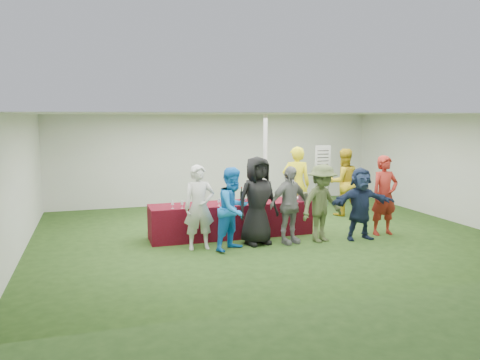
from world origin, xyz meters
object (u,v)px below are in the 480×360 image
object	(u,v)px
customer_0	(199,207)
customer_5	(360,204)
customer_2	(257,201)
staff_pourer	(296,185)
dump_bucket	(303,197)
customer_4	(322,203)
wine_list_sign	(323,162)
customer_1	(233,209)
customer_6	(384,195)
customer_3	(289,205)
staff_back	(343,182)
serving_table	(231,219)

from	to	relation	value
customer_0	customer_5	xyz separation A→B (m)	(3.46, -0.32, -0.07)
customer_2	staff_pourer	bearing A→B (deg)	35.41
dump_bucket	customer_4	bearing A→B (deg)	-85.82
wine_list_sign	staff_pourer	distance (m)	2.31
dump_bucket	customer_2	world-z (taller)	customer_2
customer_1	customer_2	bearing A→B (deg)	-10.21
customer_4	customer_6	distance (m)	1.62
customer_2	wine_list_sign	bearing A→B (deg)	35.85
staff_pourer	customer_6	bearing A→B (deg)	147.71
dump_bucket	customer_1	xyz separation A→B (m)	(-1.89, -0.82, -0.01)
customer_0	customer_3	xyz separation A→B (m)	(1.88, -0.15, -0.03)
staff_back	customer_2	xyz separation A→B (m)	(-3.15, -2.01, 0.02)
dump_bucket	staff_back	size ratio (longest dim) A/B	0.13
customer_3	customer_4	distance (m)	0.71
customer_1	customer_6	xyz separation A→B (m)	(3.57, 0.15, 0.06)
dump_bucket	customer_6	xyz separation A→B (m)	(1.68, -0.67, 0.05)
wine_list_sign	customer_5	size ratio (longest dim) A/B	1.15
wine_list_sign	staff_back	distance (m)	1.33
staff_pourer	customer_4	size ratio (longest dim) A/B	1.15
wine_list_sign	staff_pourer	xyz separation A→B (m)	(-1.58, -1.65, -0.36)
staff_back	customer_5	xyz separation A→B (m)	(-0.91, -2.32, -0.11)
customer_1	customer_3	distance (m)	1.25
staff_back	customer_2	world-z (taller)	customer_2
customer_4	customer_5	bearing A→B (deg)	-22.19
customer_5	customer_6	size ratio (longest dim) A/B	0.88
staff_back	customer_0	bearing A→B (deg)	28.76
staff_back	customer_0	distance (m)	4.81
customer_2	customer_5	xyz separation A→B (m)	(2.24, -0.32, -0.13)
serving_table	staff_pourer	distance (m)	2.19
customer_2	customer_5	size ratio (longest dim) A/B	1.17
customer_4	customer_6	size ratio (longest dim) A/B	0.93
customer_0	customer_3	distance (m)	1.88
customer_2	customer_6	world-z (taller)	customer_2
customer_3	customer_1	bearing A→B (deg)	170.30
customer_2	customer_5	distance (m)	2.26
dump_bucket	customer_3	size ratio (longest dim) A/B	0.14
serving_table	customer_5	world-z (taller)	customer_5
staff_pourer	customer_0	xyz separation A→B (m)	(-2.83, -1.62, -0.11)
dump_bucket	customer_4	world-z (taller)	customer_4
customer_3	customer_0	bearing A→B (deg)	160.64
customer_4	serving_table	bearing A→B (deg)	131.59
wine_list_sign	customer_6	xyz separation A→B (m)	(-0.21, -3.38, -0.42)
customer_1	customer_2	distance (m)	0.66
wine_list_sign	staff_back	xyz separation A→B (m)	(-0.03, -1.26, -0.42)
customer_0	customer_4	bearing A→B (deg)	-3.48
customer_3	customer_4	xyz separation A→B (m)	(0.71, -0.09, 0.01)
serving_table	staff_back	xyz separation A→B (m)	(3.48, 1.23, 0.52)
customer_0	customer_4	size ratio (longest dim) A/B	1.03
serving_table	customer_2	distance (m)	1.01
customer_4	customer_6	xyz separation A→B (m)	(1.62, 0.13, 0.07)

